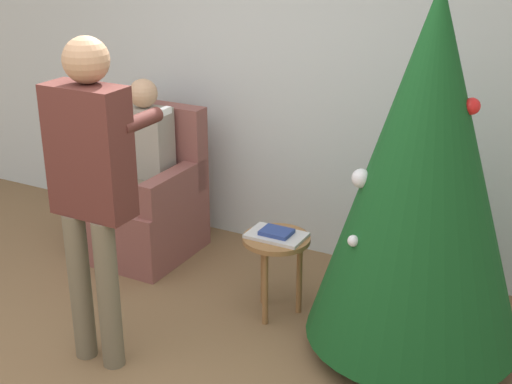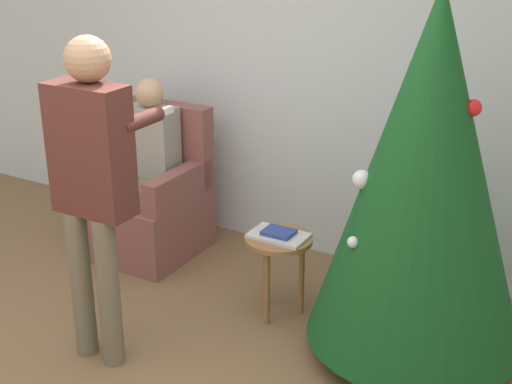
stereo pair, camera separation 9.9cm
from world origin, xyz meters
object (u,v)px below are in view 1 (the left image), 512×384
Objects in this scene: christmas_tree at (425,171)px; side_stool at (276,250)px; person_seated at (140,161)px; armchair at (146,205)px; person_standing at (91,175)px.

christmas_tree is 3.95× the size of side_stool.
person_seated is 1.29m from side_stool.
armchair is 0.59× the size of person_standing.
armchair is 1.51m from person_standing.
person_seated is at bearing 165.71° from side_stool.
person_seated reaches higher than side_stool.
christmas_tree reaches higher than armchair.
armchair is (-2.08, 0.35, -0.73)m from christmas_tree.
armchair reaches higher than side_stool.
christmas_tree reaches higher than side_stool.
person_standing is (-1.49, -0.84, -0.01)m from christmas_tree.
person_seated is (-2.08, 0.32, -0.39)m from christmas_tree.
person_seated is at bearing 116.77° from person_standing.
person_seated is (-0.00, -0.03, 0.34)m from armchair.
christmas_tree is at bearing 29.45° from person_standing.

